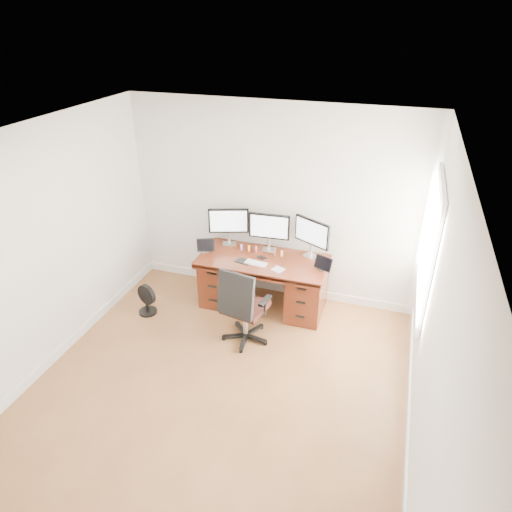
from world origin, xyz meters
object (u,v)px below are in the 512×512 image
(monitor_center, at_px, (269,228))
(keyboard, at_px, (256,263))
(office_chair, at_px, (243,318))
(floor_fan, at_px, (146,300))
(desk, at_px, (264,280))

(monitor_center, distance_m, keyboard, 0.53)
(office_chair, relative_size, keyboard, 3.65)
(floor_fan, relative_size, monitor_center, 0.77)
(office_chair, bearing_deg, keyboard, 104.77)
(office_chair, height_order, floor_fan, office_chair)
(monitor_center, bearing_deg, desk, -94.13)
(desk, distance_m, office_chair, 0.82)
(monitor_center, bearing_deg, office_chair, -94.22)
(desk, relative_size, monitor_center, 3.08)
(monitor_center, height_order, keyboard, monitor_center)
(floor_fan, height_order, keyboard, keyboard)
(floor_fan, height_order, monitor_center, monitor_center)
(desk, relative_size, office_chair, 1.63)
(office_chair, bearing_deg, monitor_center, 100.29)
(floor_fan, xyz_separation_m, monitor_center, (1.44, 0.91, 0.88))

